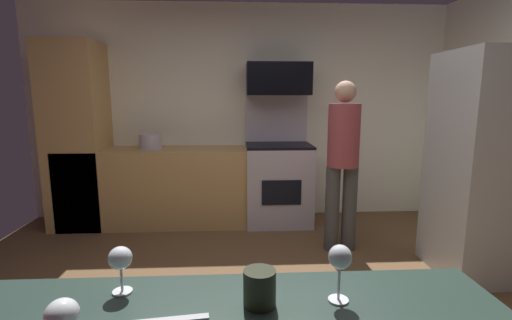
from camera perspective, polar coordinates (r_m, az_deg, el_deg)
name	(u,v)px	position (r m, az deg, el deg)	size (l,w,h in m)	color
wall_back	(243,113)	(4.59, -2.01, 7.41)	(5.20, 0.12, 2.60)	#ECE7CE
lower_cabinet_run	(168,187)	(4.43, -13.59, -4.07)	(2.40, 0.60, 0.90)	tan
cabinet_column	(78,137)	(4.62, -26.19, 3.32)	(0.60, 0.60, 2.10)	tan
oven_range	(278,180)	(4.36, 3.49, -3.15)	(0.76, 0.65, 1.52)	#BFB5BF
microwave	(278,79)	(4.34, 3.52, 12.54)	(0.74, 0.38, 0.37)	black
refrigerator	(492,166)	(3.59, 33.07, -0.77)	(0.82, 0.73, 1.86)	silver
person_cook	(343,158)	(3.56, 13.45, 0.33)	(0.31, 0.30, 1.64)	#464646
wine_glass_near	(62,318)	(0.94, -28.09, -21.03)	(0.07, 0.07, 0.17)	silver
wine_glass_mid	(120,260)	(1.21, -20.50, -14.50)	(0.07, 0.07, 0.15)	silver
wine_glass_extra	(340,260)	(1.11, 13.03, -15.05)	(0.07, 0.07, 0.17)	silver
mug_coffee	(260,288)	(1.10, 0.57, -19.38)	(0.09, 0.09, 0.11)	black
knife_paring	(170,320)	(1.08, -13.41, -23.28)	(0.21, 0.02, 0.01)	#B7BABF
stock_pot	(150,142)	(4.37, -16.22, 2.79)	(0.26, 0.26, 0.17)	#BCB6C3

